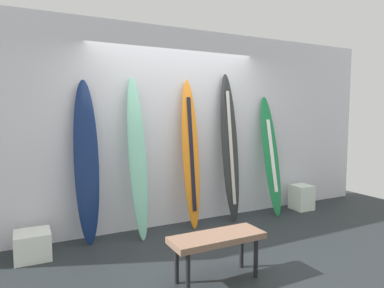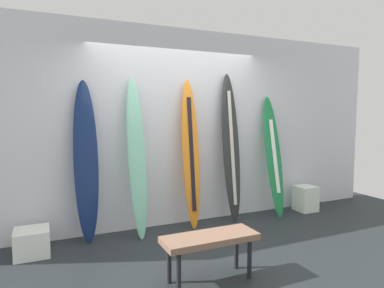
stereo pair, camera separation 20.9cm
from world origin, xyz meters
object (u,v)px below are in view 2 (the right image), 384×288
at_px(surfboard_charcoal, 231,148).
at_px(bench, 210,241).
at_px(display_block_left, 306,198).
at_px(surfboard_sunset, 191,154).
at_px(display_block_center, 32,242).
at_px(surfboard_seafoam, 137,158).
at_px(surfboard_emerald, 274,156).
at_px(surfboard_navy, 86,163).

relative_size(surfboard_charcoal, bench, 2.36).
bearing_deg(display_block_left, surfboard_sunset, 177.83).
height_order(display_block_left, display_block_center, display_block_left).
xyz_separation_m(surfboard_charcoal, bench, (-1.14, -1.52, -0.71)).
distance_m(surfboard_seafoam, surfboard_emerald, 2.19).
bearing_deg(display_block_center, bench, -40.71).
bearing_deg(bench, surfboard_seafoam, 101.84).
relative_size(surfboard_emerald, display_block_center, 4.99).
height_order(display_block_left, bench, bench).
relative_size(display_block_left, bench, 0.44).
bearing_deg(surfboard_navy, surfboard_emerald, -1.37).
bearing_deg(surfboard_sunset, display_block_center, -175.45).
bearing_deg(surfboard_seafoam, surfboard_sunset, 3.15).
relative_size(surfboard_sunset, display_block_center, 5.54).
relative_size(surfboard_seafoam, display_block_left, 5.10).
xyz_separation_m(surfboard_sunset, surfboard_emerald, (1.40, -0.03, -0.10)).
relative_size(surfboard_navy, surfboard_emerald, 1.08).
bearing_deg(surfboard_sunset, display_block_left, -2.17).
height_order(surfboard_seafoam, surfboard_charcoal, surfboard_charcoal).
bearing_deg(display_block_center, surfboard_emerald, 2.14).
xyz_separation_m(surfboard_seafoam, surfboard_emerald, (2.19, 0.01, -0.09)).
distance_m(display_block_center, bench, 2.08).
relative_size(surfboard_navy, display_block_left, 4.94).
distance_m(surfboard_sunset, surfboard_charcoal, 0.66).
bearing_deg(display_block_center, surfboard_navy, 17.10).
distance_m(surfboard_seafoam, display_block_left, 2.94).
distance_m(surfboard_emerald, display_block_center, 3.54).
xyz_separation_m(surfboard_navy, display_block_left, (3.45, -0.11, -0.79)).
relative_size(surfboard_seafoam, bench, 2.25).
relative_size(surfboard_charcoal, surfboard_emerald, 1.17).
xyz_separation_m(surfboard_navy, display_block_center, (-0.64, -0.20, -0.85)).
bearing_deg(surfboard_sunset, bench, -107.57).
bearing_deg(display_block_center, surfboard_sunset, 4.55).
xyz_separation_m(surfboard_emerald, display_block_center, (-3.45, -0.13, -0.79)).
height_order(surfboard_seafoam, surfboard_sunset, surfboard_seafoam).
xyz_separation_m(display_block_left, bench, (-2.52, -1.43, 0.19)).
xyz_separation_m(surfboard_sunset, display_block_left, (2.04, -0.08, -0.83)).
height_order(surfboard_charcoal, display_block_left, surfboard_charcoal).
xyz_separation_m(surfboard_charcoal, surfboard_emerald, (0.75, -0.04, -0.16)).
bearing_deg(bench, surfboard_navy, 121.07).
xyz_separation_m(surfboard_navy, surfboard_seafoam, (0.62, -0.08, 0.03)).
height_order(surfboard_sunset, display_block_center, surfboard_sunset).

